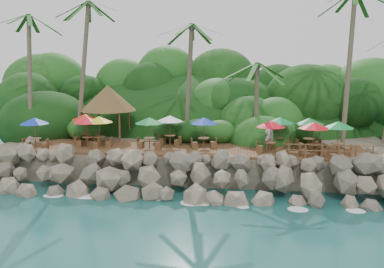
# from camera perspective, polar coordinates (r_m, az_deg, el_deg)

# --- Properties ---
(ground) EXTENTS (140.00, 140.00, 0.00)m
(ground) POSITION_cam_1_polar(r_m,az_deg,el_deg) (25.09, -1.72, -10.02)
(ground) COLOR #19514F
(ground) RESTS_ON ground
(land_base) EXTENTS (32.00, 25.20, 2.10)m
(land_base) POSITION_cam_1_polar(r_m,az_deg,el_deg) (40.19, 1.76, -0.89)
(land_base) COLOR gray
(land_base) RESTS_ON ground
(jungle_hill) EXTENTS (44.80, 28.00, 15.40)m
(jungle_hill) POSITION_cam_1_polar(r_m,az_deg,el_deg) (47.73, 2.59, -0.47)
(jungle_hill) COLOR #143811
(jungle_hill) RESTS_ON ground
(seawall) EXTENTS (29.00, 4.00, 2.30)m
(seawall) POSITION_cam_1_polar(r_m,az_deg,el_deg) (26.62, -1.07, -6.24)
(seawall) COLOR gray
(seawall) RESTS_ON ground
(terrace) EXTENTS (26.00, 5.00, 0.20)m
(terrace) POSITION_cam_1_polar(r_m,az_deg,el_deg) (30.21, 0.00, -2.24)
(terrace) COLOR brown
(terrace) RESTS_ON land_base
(jungle_foliage) EXTENTS (44.00, 16.00, 12.00)m
(jungle_foliage) POSITION_cam_1_polar(r_m,az_deg,el_deg) (39.42, 1.61, -2.66)
(jungle_foliage) COLOR #143811
(jungle_foliage) RESTS_ON ground
(foam_line) EXTENTS (25.20, 0.80, 0.06)m
(foam_line) POSITION_cam_1_polar(r_m,az_deg,el_deg) (25.36, -1.61, -9.73)
(foam_line) COLOR white
(foam_line) RESTS_ON ground
(palms) EXTENTS (35.61, 7.22, 12.98)m
(palms) POSITION_cam_1_polar(r_m,az_deg,el_deg) (32.40, 2.95, 16.02)
(palms) COLOR brown
(palms) RESTS_ON ground
(palapa) EXTENTS (4.87, 4.87, 4.60)m
(palapa) POSITION_cam_1_polar(r_m,az_deg,el_deg) (34.91, -12.08, 5.13)
(palapa) COLOR brown
(palapa) RESTS_ON ground
(dining_clusters) EXTENTS (24.50, 4.93, 2.37)m
(dining_clusters) POSITION_cam_1_polar(r_m,az_deg,el_deg) (29.73, 0.01, 1.60)
(dining_clusters) COLOR brown
(dining_clusters) RESTS_ON terrace
(railing) EXTENTS (6.10, 0.10, 1.00)m
(railing) POSITION_cam_1_polar(r_m,az_deg,el_deg) (28.21, 19.40, -2.21)
(railing) COLOR brown
(railing) RESTS_ON terrace
(waiter) EXTENTS (0.72, 0.51, 1.87)m
(waiter) POSITION_cam_1_polar(r_m,az_deg,el_deg) (30.61, 11.11, -0.30)
(waiter) COLOR white
(waiter) RESTS_ON terrace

